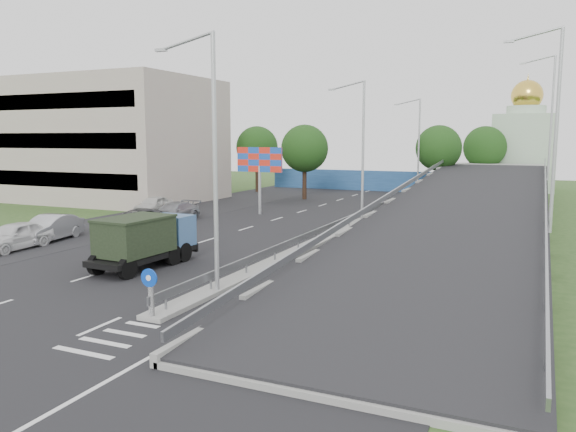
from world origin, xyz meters
The scene contains 24 objects.
ground centered at (0.00, 0.00, 0.00)m, with size 160.00×160.00×0.00m, color #2D4C1E.
road_surface centered at (-3.00, 20.00, 0.00)m, with size 26.00×90.00×0.04m, color black.
parking_strip centered at (-16.00, 20.00, 0.00)m, with size 8.00×90.00×0.05m, color black.
median centered at (0.00, 24.00, 0.10)m, with size 1.00×44.00×0.20m, color gray.
overpass_ramp centered at (7.50, 24.00, 1.75)m, with size 10.00×50.00×3.50m.
median_guardrail centered at (0.00, 24.00, 0.75)m, with size 0.09×44.00×0.71m.
sign_bollard centered at (0.00, 2.17, 1.03)m, with size 0.64×0.23×1.67m.
lamp_post_near centered at (0.11, 6.00, 5.81)m, with size 2.74×0.18×10.08m.
lamp_post_mid centered at (0.11, 26.00, 5.81)m, with size 2.74×0.18×10.08m.
lamp_post_far centered at (0.11, 46.00, 5.81)m, with size 2.74×0.18×10.08m.
beige_building centered at (-30.00, 32.00, 6.00)m, with size 24.00×14.00×12.00m, color #AF9C92.
blue_wall centered at (-4.00, 52.00, 1.20)m, with size 30.00×0.50×2.40m, color navy.
church centered at (10.00, 60.00, 5.31)m, with size 7.00×7.00×13.80m.
billboard centered at (-9.00, 28.00, 4.19)m, with size 4.00×0.24×5.50m.
tree_left_mid centered at (-10.00, 40.00, 5.18)m, with size 4.80×4.80×7.60m.
tree_median_far centered at (2.00, 48.00, 5.18)m, with size 4.80×4.80×7.60m.
tree_left_far centered at (-18.00, 45.00, 5.18)m, with size 4.80×4.80×7.60m.
tree_ramp_far centered at (6.00, 55.00, 5.18)m, with size 4.80×4.80×7.60m.
dump_truck centered at (-5.38, 8.72, 1.42)m, with size 2.47×5.91×2.56m.
parked_car_a centered at (-14.86, 9.15, 0.79)m, with size 1.87×4.64×1.58m, color silver.
parked_car_b centered at (-15.22, 11.99, 0.79)m, with size 1.68×4.82×1.59m, color #A7A8AD.
parked_car_c centered at (-12.56, 16.91, 0.75)m, with size 2.47×5.36×1.49m, color #2C2D30.
parked_car_d centered at (-13.11, 21.77, 0.72)m, with size 2.02×4.96×1.44m, color gray.
parked_car_e centered at (-17.35, 24.87, 0.73)m, with size 1.72×4.28×1.46m, color silver.
Camera 1 is at (11.87, -12.83, 6.25)m, focal length 35.00 mm.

